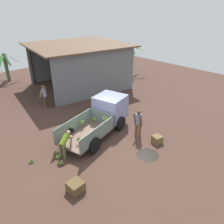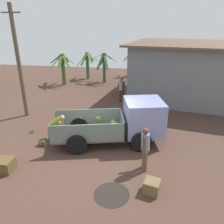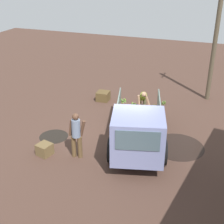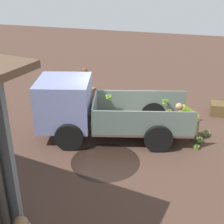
{
  "view_description": "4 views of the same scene",
  "coord_description": "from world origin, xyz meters",
  "px_view_note": "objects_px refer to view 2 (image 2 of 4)",
  "views": [
    {
      "loc": [
        -6.72,
        -7.99,
        7.0
      ],
      "look_at": [
        0.79,
        -0.0,
        1.51
      ],
      "focal_mm": 35.0,
      "sensor_mm": 36.0,
      "label": 1
    },
    {
      "loc": [
        1.78,
        -8.01,
        5.07
      ],
      "look_at": [
        0.18,
        1.03,
        1.31
      ],
      "focal_mm": 35.0,
      "sensor_mm": 36.0,
      "label": 2
    },
    {
      "loc": [
        10.23,
        3.26,
        6.34
      ],
      "look_at": [
        0.83,
        -0.16,
        1.51
      ],
      "focal_mm": 50.0,
      "sensor_mm": 36.0,
      "label": 3
    },
    {
      "loc": [
        -2.45,
        9.36,
        5.07
      ],
      "look_at": [
        -0.0,
        1.12,
        1.1
      ],
      "focal_mm": 50.0,
      "sensor_mm": 36.0,
      "label": 4
    }
  ],
  "objects_px": {
    "cargo_truck": "(132,120)",
    "banana_bunch_on_ground_2": "(49,138)",
    "utility_pole": "(19,63)",
    "banana_bunch_on_ground_1": "(40,143)",
    "person_bystander_near_shed": "(121,88)",
    "banana_bunch_on_ground_3": "(33,130)",
    "wooden_crate_0": "(5,165)",
    "banana_bunch_on_ground_0": "(54,134)",
    "person_foreground_visitor": "(145,147)",
    "person_worker_loading": "(55,127)",
    "wooden_crate_1": "(152,186)"
  },
  "relations": [
    {
      "from": "person_bystander_near_shed",
      "to": "banana_bunch_on_ground_0",
      "type": "height_order",
      "value": "person_bystander_near_shed"
    },
    {
      "from": "cargo_truck",
      "to": "wooden_crate_0",
      "type": "relative_size",
      "value": 8.49
    },
    {
      "from": "utility_pole",
      "to": "wooden_crate_0",
      "type": "xyz_separation_m",
      "value": [
        1.98,
        -4.94,
        -2.82
      ]
    },
    {
      "from": "banana_bunch_on_ground_0",
      "to": "banana_bunch_on_ground_2",
      "type": "relative_size",
      "value": 0.78
    },
    {
      "from": "utility_pole",
      "to": "banana_bunch_on_ground_0",
      "type": "bearing_deg",
      "value": -38.69
    },
    {
      "from": "person_foreground_visitor",
      "to": "banana_bunch_on_ground_2",
      "type": "xyz_separation_m",
      "value": [
        -4.44,
        1.43,
        -0.83
      ]
    },
    {
      "from": "person_bystander_near_shed",
      "to": "wooden_crate_1",
      "type": "distance_m",
      "value": 8.91
    },
    {
      "from": "wooden_crate_0",
      "to": "banana_bunch_on_ground_3",
      "type": "bearing_deg",
      "value": 100.59
    },
    {
      "from": "cargo_truck",
      "to": "banana_bunch_on_ground_2",
      "type": "height_order",
      "value": "cargo_truck"
    },
    {
      "from": "utility_pole",
      "to": "wooden_crate_1",
      "type": "height_order",
      "value": "utility_pole"
    },
    {
      "from": "banana_bunch_on_ground_0",
      "to": "wooden_crate_1",
      "type": "xyz_separation_m",
      "value": [
        4.67,
        -3.01,
        0.12
      ]
    },
    {
      "from": "person_foreground_visitor",
      "to": "banana_bunch_on_ground_2",
      "type": "bearing_deg",
      "value": -24.24
    },
    {
      "from": "cargo_truck",
      "to": "person_bystander_near_shed",
      "type": "bearing_deg",
      "value": 88.22
    },
    {
      "from": "banana_bunch_on_ground_0",
      "to": "wooden_crate_1",
      "type": "relative_size",
      "value": 0.44
    },
    {
      "from": "person_foreground_visitor",
      "to": "banana_bunch_on_ground_0",
      "type": "xyz_separation_m",
      "value": [
        -4.37,
        1.85,
        -0.86
      ]
    },
    {
      "from": "banana_bunch_on_ground_0",
      "to": "wooden_crate_1",
      "type": "height_order",
      "value": "wooden_crate_1"
    },
    {
      "from": "banana_bunch_on_ground_2",
      "to": "person_bystander_near_shed",
      "type": "bearing_deg",
      "value": 66.95
    },
    {
      "from": "banana_bunch_on_ground_3",
      "to": "wooden_crate_1",
      "type": "xyz_separation_m",
      "value": [
        5.89,
        -3.18,
        0.11
      ]
    },
    {
      "from": "person_foreground_visitor",
      "to": "person_worker_loading",
      "type": "bearing_deg",
      "value": -24.63
    },
    {
      "from": "utility_pole",
      "to": "banana_bunch_on_ground_1",
      "type": "relative_size",
      "value": 21.39
    },
    {
      "from": "person_bystander_near_shed",
      "to": "wooden_crate_0",
      "type": "bearing_deg",
      "value": 142.9
    },
    {
      "from": "person_worker_loading",
      "to": "person_foreground_visitor",
      "type": "bearing_deg",
      "value": -37.96
    },
    {
      "from": "person_worker_loading",
      "to": "wooden_crate_1",
      "type": "distance_m",
      "value": 5.04
    },
    {
      "from": "wooden_crate_0",
      "to": "banana_bunch_on_ground_1",
      "type": "bearing_deg",
      "value": 78.13
    },
    {
      "from": "cargo_truck",
      "to": "person_worker_loading",
      "type": "distance_m",
      "value": 3.48
    },
    {
      "from": "banana_bunch_on_ground_0",
      "to": "utility_pole",
      "type": "bearing_deg",
      "value": 141.31
    },
    {
      "from": "wooden_crate_1",
      "to": "person_worker_loading",
      "type": "bearing_deg",
      "value": 150.11
    },
    {
      "from": "cargo_truck",
      "to": "utility_pole",
      "type": "xyz_separation_m",
      "value": [
        -6.37,
        1.92,
        2.02
      ]
    },
    {
      "from": "wooden_crate_0",
      "to": "wooden_crate_1",
      "type": "distance_m",
      "value": 5.33
    },
    {
      "from": "banana_bunch_on_ground_0",
      "to": "banana_bunch_on_ground_3",
      "type": "distance_m",
      "value": 1.23
    },
    {
      "from": "wooden_crate_1",
      "to": "utility_pole",
      "type": "bearing_deg",
      "value": 144.97
    },
    {
      "from": "banana_bunch_on_ground_2",
      "to": "wooden_crate_0",
      "type": "bearing_deg",
      "value": -103.79
    },
    {
      "from": "wooden_crate_1",
      "to": "cargo_truck",
      "type": "bearing_deg",
      "value": 106.37
    },
    {
      "from": "person_bystander_near_shed",
      "to": "banana_bunch_on_ground_3",
      "type": "height_order",
      "value": "person_bystander_near_shed"
    },
    {
      "from": "person_worker_loading",
      "to": "wooden_crate_1",
      "type": "xyz_separation_m",
      "value": [
        4.34,
        -2.49,
        -0.56
      ]
    },
    {
      "from": "utility_pole",
      "to": "wooden_crate_0",
      "type": "height_order",
      "value": "utility_pole"
    },
    {
      "from": "cargo_truck",
      "to": "banana_bunch_on_ground_3",
      "type": "xyz_separation_m",
      "value": [
        -4.95,
        -0.03,
        -0.92
      ]
    },
    {
      "from": "cargo_truck",
      "to": "person_bystander_near_shed",
      "type": "height_order",
      "value": "cargo_truck"
    },
    {
      "from": "banana_bunch_on_ground_2",
      "to": "wooden_crate_1",
      "type": "bearing_deg",
      "value": -28.68
    },
    {
      "from": "banana_bunch_on_ground_1",
      "to": "wooden_crate_0",
      "type": "relative_size",
      "value": 0.47
    },
    {
      "from": "person_foreground_visitor",
      "to": "wooden_crate_0",
      "type": "height_order",
      "value": "person_foreground_visitor"
    },
    {
      "from": "banana_bunch_on_ground_1",
      "to": "wooden_crate_0",
      "type": "distance_m",
      "value": 1.94
    },
    {
      "from": "wooden_crate_1",
      "to": "banana_bunch_on_ground_2",
      "type": "bearing_deg",
      "value": 151.32
    },
    {
      "from": "utility_pole",
      "to": "person_foreground_visitor",
      "type": "distance_m",
      "value": 8.32
    },
    {
      "from": "utility_pole",
      "to": "banana_bunch_on_ground_3",
      "type": "relative_size",
      "value": 25.17
    },
    {
      "from": "banana_bunch_on_ground_0",
      "to": "person_bystander_near_shed",
      "type": "bearing_deg",
      "value": 65.98
    },
    {
      "from": "person_worker_loading",
      "to": "person_bystander_near_shed",
      "type": "height_order",
      "value": "person_bystander_near_shed"
    },
    {
      "from": "person_foreground_visitor",
      "to": "banana_bunch_on_ground_0",
      "type": "height_order",
      "value": "person_foreground_visitor"
    },
    {
      "from": "person_bystander_near_shed",
      "to": "banana_bunch_on_ground_0",
      "type": "xyz_separation_m",
      "value": [
        -2.5,
        -5.6,
        -0.84
      ]
    },
    {
      "from": "person_foreground_visitor",
      "to": "wooden_crate_1",
      "type": "height_order",
      "value": "person_foreground_visitor"
    }
  ]
}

